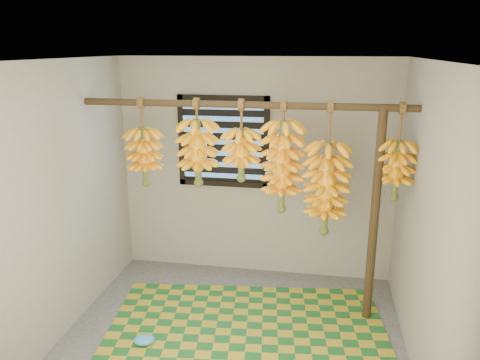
% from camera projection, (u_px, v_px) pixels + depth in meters
% --- Properties ---
extents(floor, '(3.00, 3.00, 0.01)m').
position_uv_depth(floor, '(229.00, 349.00, 4.02)').
color(floor, '#4B4B4B').
rests_on(floor, ground).
extents(ceiling, '(3.00, 3.00, 0.01)m').
position_uv_depth(ceiling, '(226.00, 60.00, 3.35)').
color(ceiling, silver).
rests_on(ceiling, wall_back).
extents(wall_back, '(3.00, 0.01, 2.40)m').
position_uv_depth(wall_back, '(255.00, 169.00, 5.11)').
color(wall_back, gray).
rests_on(wall_back, floor).
extents(wall_left, '(0.01, 3.00, 2.40)m').
position_uv_depth(wall_left, '(53.00, 206.00, 3.94)').
color(wall_left, gray).
rests_on(wall_left, floor).
extents(wall_right, '(0.01, 3.00, 2.40)m').
position_uv_depth(wall_right, '(428.00, 230.00, 3.43)').
color(wall_right, gray).
rests_on(wall_right, floor).
extents(window, '(1.00, 0.04, 1.00)m').
position_uv_depth(window, '(223.00, 142.00, 5.06)').
color(window, black).
rests_on(window, wall_back).
extents(hanging_pole, '(3.00, 0.06, 0.06)m').
position_uv_depth(hanging_pole, '(243.00, 105.00, 4.13)').
color(hanging_pole, '#3D2C17').
rests_on(hanging_pole, wall_left).
extents(support_post, '(0.08, 0.08, 2.00)m').
position_uv_depth(support_post, '(374.00, 219.00, 4.20)').
color(support_post, '#3D2C17').
rests_on(support_post, floor).
extents(woven_mat, '(2.75, 2.31, 0.01)m').
position_uv_depth(woven_mat, '(246.00, 344.00, 4.06)').
color(woven_mat, '#1B5C24').
rests_on(woven_mat, floor).
extents(plastic_bag, '(0.21, 0.18, 0.08)m').
position_uv_depth(plastic_bag, '(144.00, 340.00, 4.05)').
color(plastic_bag, '#3D95E6').
rests_on(plastic_bag, woven_mat).
extents(banana_bunch_a, '(0.34, 0.34, 0.84)m').
position_uv_depth(banana_bunch_a, '(145.00, 157.00, 4.43)').
color(banana_bunch_a, brown).
rests_on(banana_bunch_a, hanging_pole).
extents(banana_bunch_b, '(0.36, 0.36, 0.81)m').
position_uv_depth(banana_bunch_b, '(198.00, 153.00, 4.32)').
color(banana_bunch_b, brown).
rests_on(banana_bunch_b, hanging_pole).
extents(banana_bunch_c, '(0.32, 0.32, 0.74)m').
position_uv_depth(banana_bunch_c, '(241.00, 155.00, 4.25)').
color(banana_bunch_c, brown).
rests_on(banana_bunch_c, hanging_pole).
extents(banana_bunch_d, '(0.37, 0.37, 1.02)m').
position_uv_depth(banana_bunch_d, '(282.00, 167.00, 4.22)').
color(banana_bunch_d, brown).
rests_on(banana_bunch_d, hanging_pole).
extents(banana_bunch_e, '(0.40, 0.40, 1.21)m').
position_uv_depth(banana_bunch_e, '(326.00, 189.00, 4.20)').
color(banana_bunch_e, brown).
rests_on(banana_bunch_e, hanging_pole).
extents(banana_bunch_f, '(0.31, 0.31, 0.86)m').
position_uv_depth(banana_bunch_f, '(396.00, 170.00, 4.04)').
color(banana_bunch_f, brown).
rests_on(banana_bunch_f, hanging_pole).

